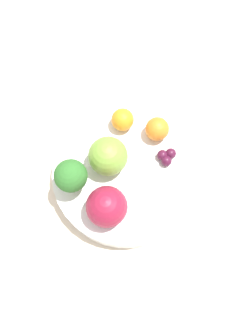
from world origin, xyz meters
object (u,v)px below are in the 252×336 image
(apple_red, at_px, (107,207))
(apple_green, at_px, (108,156))
(orange_back, at_px, (123,120))
(orange_front, at_px, (157,129))
(grape_cluster, at_px, (166,157))
(bowl, at_px, (126,174))
(napkin, at_px, (19,319))
(broccoli, at_px, (71,176))

(apple_red, bearing_deg, apple_green, 61.89)
(apple_red, height_order, orange_back, apple_red)
(apple_green, relative_size, orange_front, 1.57)
(grape_cluster, bearing_deg, bowl, 169.21)
(bowl, height_order, orange_front, orange_front)
(apple_red, height_order, apple_green, same)
(orange_back, relative_size, napkin, 0.20)
(apple_red, distance_m, napkin, 0.22)
(apple_green, xyz_separation_m, orange_back, (0.05, 0.05, -0.01))
(apple_green, bearing_deg, bowl, -50.35)
(broccoli, relative_size, orange_back, 1.81)
(apple_red, xyz_separation_m, grape_cluster, (0.13, 0.04, -0.02))
(orange_back, distance_m, napkin, 0.35)
(broccoli, xyz_separation_m, orange_back, (0.12, 0.06, -0.02))
(broccoli, height_order, orange_back, broccoli)
(orange_back, distance_m, grape_cluster, 0.10)
(apple_green, distance_m, orange_front, 0.10)
(broccoli, height_order, napkin, broccoli)
(bowl, relative_size, broccoli, 3.53)
(apple_red, bearing_deg, broccoli, 112.76)
(grape_cluster, bearing_deg, orange_back, 111.11)
(apple_red, distance_m, apple_green, 0.08)
(orange_back, xyz_separation_m, grape_cluster, (0.03, -0.09, -0.01))
(orange_front, bearing_deg, broccoli, -173.98)
(broccoli, relative_size, apple_green, 1.10)
(apple_green, distance_m, grape_cluster, 0.10)
(orange_back, height_order, napkin, orange_back)
(apple_green, height_order, orange_front, apple_green)
(orange_front, bearing_deg, apple_red, -148.74)
(apple_red, xyz_separation_m, napkin, (-0.19, -0.08, -0.07))
(apple_green, bearing_deg, grape_cluster, -22.61)
(bowl, xyz_separation_m, apple_green, (-0.02, 0.02, 0.05))
(grape_cluster, height_order, napkin, grape_cluster)
(bowl, distance_m, apple_green, 0.06)
(apple_green, xyz_separation_m, orange_front, (0.10, 0.01, -0.01))
(bowl, bearing_deg, napkin, -153.35)
(apple_green, distance_m, napkin, 0.28)
(apple_red, xyz_separation_m, orange_front, (0.13, 0.08, -0.01))
(bowl, height_order, napkin, bowl)
(orange_back, bearing_deg, orange_front, -45.28)
(broccoli, height_order, apple_green, broccoli)
(broccoli, relative_size, grape_cluster, 2.18)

